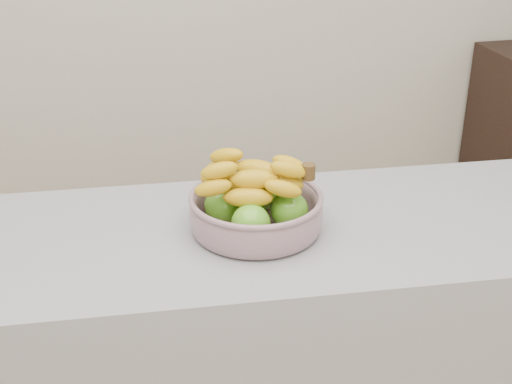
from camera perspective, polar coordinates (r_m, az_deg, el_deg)
The scene contains 2 objects.
counter at distance 1.96m, azimuth -3.65°, elevation -14.86°, with size 2.00×0.60×0.90m, color #929299.
fruit_bowl at distance 1.69m, azimuth -0.02°, elevation -1.23°, with size 0.32×0.32×0.18m.
Camera 1 is at (-0.12, -1.03, 1.73)m, focal length 50.00 mm.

